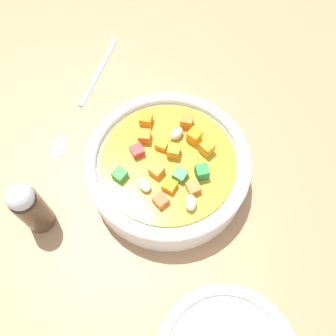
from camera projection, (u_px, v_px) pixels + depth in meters
The scene contains 4 objects.
ground_plane at pixel (168, 180), 46.92cm from camera, with size 140.00×140.00×2.00cm, color #9E754F.
soup_bowl_main at pixel (168, 167), 43.63cm from camera, with size 19.67×19.67×5.96cm.
spoon at pixel (83, 100), 51.12cm from camera, with size 8.97×20.90×0.74cm.
pepper_shaker at pixel (30, 207), 39.46cm from camera, with size 3.25×3.25×8.80cm.
Camera 1 is at (12.36, -15.67, 41.50)cm, focal length 38.51 mm.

